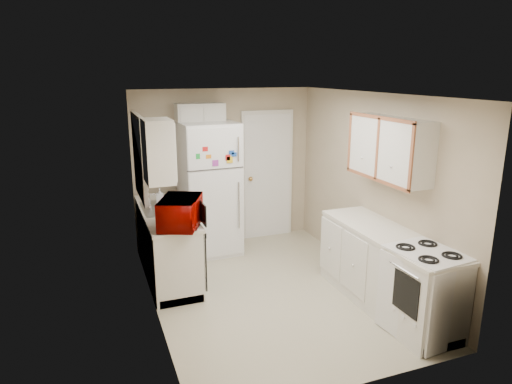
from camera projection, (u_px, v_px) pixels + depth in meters
name	position (u px, v px, depth m)	size (l,w,h in m)	color
floor	(270.00, 291.00, 5.68)	(3.80, 3.80, 0.00)	beige
ceiling	(272.00, 94.00, 5.06)	(3.80, 3.80, 0.00)	white
wall_left	(150.00, 210.00, 4.90)	(3.80, 3.80, 0.00)	#B8A78D
wall_right	(372.00, 188.00, 5.84)	(3.80, 3.80, 0.00)	#B8A78D
wall_back	(225.00, 167.00, 7.09)	(2.80, 2.80, 0.00)	#B8A78D
wall_front	(361.00, 258.00, 3.65)	(2.80, 2.80, 0.00)	#B8A78D
left_counter	(167.00, 243.00, 6.01)	(0.60, 1.80, 0.90)	silver
dishwasher	(200.00, 254.00, 5.55)	(0.03, 0.58, 0.72)	black
sink	(164.00, 211.00, 6.04)	(0.54, 0.74, 0.16)	gray
microwave	(181.00, 214.00, 5.26)	(0.34, 0.62, 0.41)	#950500
soap_bottle	(160.00, 196.00, 6.21)	(0.09, 0.09, 0.20)	silver
window_blinds	(140.00, 157.00, 5.76)	(0.10, 0.98, 1.08)	silver
upper_cabinet_left	(158.00, 151.00, 4.99)	(0.30, 0.45, 0.70)	silver
refrigerator	(209.00, 188.00, 6.71)	(0.80, 0.78, 1.95)	white
cabinet_over_fridge	(200.00, 117.00, 6.61)	(0.70, 0.30, 0.40)	silver
interior_door	(267.00, 175.00, 7.34)	(0.86, 0.06, 2.08)	white
right_counter	(386.00, 270.00, 5.21)	(0.60, 2.00, 0.90)	silver
stove	(424.00, 295.00, 4.64)	(0.58, 0.72, 0.87)	white
upper_cabinet_right	(389.00, 148.00, 5.19)	(0.30, 1.20, 0.70)	silver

